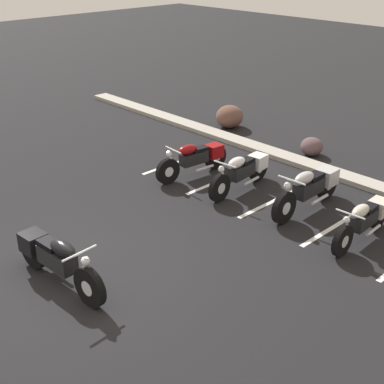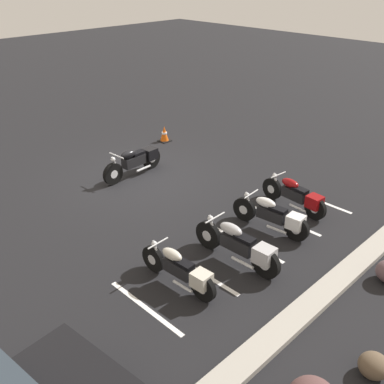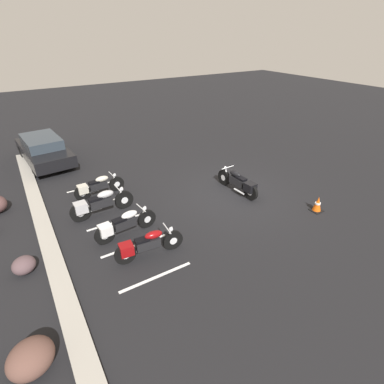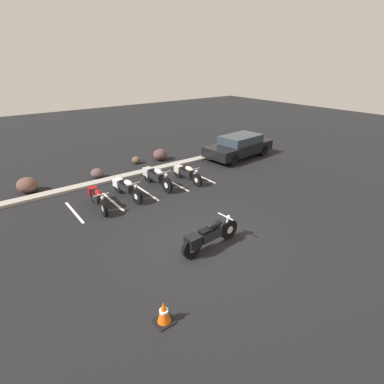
{
  "view_description": "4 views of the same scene",
  "coord_description": "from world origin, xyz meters",
  "views": [
    {
      "loc": [
        6.84,
        -3.75,
        5.14
      ],
      "look_at": [
        0.35,
        2.47,
        0.88
      ],
      "focal_mm": 50.0,
      "sensor_mm": 36.0,
      "label": 1
    },
    {
      "loc": [
        7.72,
        9.99,
        5.95
      ],
      "look_at": [
        0.42,
        2.64,
        0.6
      ],
      "focal_mm": 42.0,
      "sensor_mm": 36.0,
      "label": 2
    },
    {
      "loc": [
        -8.1,
        6.94,
        5.87
      ],
      "look_at": [
        -0.28,
        2.12,
        0.84
      ],
      "focal_mm": 28.0,
      "sensor_mm": 36.0,
      "label": 3
    },
    {
      "loc": [
        -5.04,
        -6.08,
        5.31
      ],
      "look_at": [
        1.08,
        1.99,
        0.81
      ],
      "focal_mm": 28.0,
      "sensor_mm": 36.0,
      "label": 4
    }
  ],
  "objects": [
    {
      "name": "ground",
      "position": [
        0.0,
        0.0,
        0.0
      ],
      "size": [
        60.0,
        60.0,
        0.0
      ],
      "primitive_type": "plane",
      "color": "black"
    },
    {
      "name": "motorcycle_black_featured",
      "position": [
        -0.01,
        -0.26,
        0.47
      ],
      "size": [
        2.24,
        0.63,
        0.88
      ],
      "rotation": [
        0.0,
        0.0,
        0.06
      ],
      "color": "black",
      "rests_on": "ground"
    },
    {
      "name": "parked_bike_0",
      "position": [
        -1.63,
        4.5,
        0.43
      ],
      "size": [
        0.58,
        2.07,
        0.81
      ],
      "rotation": [
        0.0,
        0.0,
        -1.66
      ],
      "color": "black",
      "rests_on": "ground"
    },
    {
      "name": "parked_bike_1",
      "position": [
        -0.33,
        4.71,
        0.44
      ],
      "size": [
        0.61,
        2.11,
        0.83
      ],
      "rotation": [
        0.0,
        0.0,
        -1.47
      ],
      "color": "black",
      "rests_on": "ground"
    },
    {
      "name": "parked_bike_2",
      "position": [
        1.28,
        4.99,
        0.48
      ],
      "size": [
        0.64,
        2.28,
        0.89
      ],
      "rotation": [
        0.0,
        0.0,
        -1.54
      ],
      "color": "black",
      "rests_on": "ground"
    },
    {
      "name": "parked_bike_3",
      "position": [
        2.74,
        4.65,
        0.42
      ],
      "size": [
        0.56,
        2.0,
        0.79
      ],
      "rotation": [
        0.0,
        0.0,
        -1.52
      ],
      "color": "black",
      "rests_on": "ground"
    },
    {
      "name": "concrete_curb",
      "position": [
        0.0,
        6.87,
        0.06
      ],
      "size": [
        18.0,
        0.5,
        0.12
      ],
      "primitive_type": "cube",
      "color": "#A8A399",
      "rests_on": "ground"
    },
    {
      "name": "landscape_rock_1",
      "position": [
        -3.51,
        7.74,
        0.33
      ],
      "size": [
        1.16,
        1.19,
        0.67
      ],
      "primitive_type": "ellipsoid",
      "rotation": [
        0.0,
        0.0,
        2.1
      ],
      "color": "brown",
      "rests_on": "ground"
    },
    {
      "name": "landscape_rock_2",
      "position": [
        -0.47,
        7.59,
        0.24
      ],
      "size": [
        0.85,
        0.85,
        0.47
      ],
      "primitive_type": "ellipsoid",
      "rotation": [
        0.0,
        0.0,
        2.29
      ],
      "color": "#584246",
      "rests_on": "ground"
    },
    {
      "name": "stall_line_0",
      "position": [
        -2.53,
        4.63,
        0.0
      ],
      "size": [
        0.1,
        2.1,
        0.0
      ],
      "primitive_type": "cube",
      "color": "white",
      "rests_on": "ground"
    },
    {
      "name": "stall_line_1",
      "position": [
        -0.98,
        4.63,
        0.0
      ],
      "size": [
        0.1,
        2.1,
        0.0
      ],
      "primitive_type": "cube",
      "color": "white",
      "rests_on": "ground"
    },
    {
      "name": "stall_line_2",
      "position": [
        0.57,
        4.63,
        0.0
      ],
      "size": [
        0.1,
        2.1,
        0.0
      ],
      "primitive_type": "cube",
      "color": "white",
      "rests_on": "ground"
    },
    {
      "name": "stall_line_3",
      "position": [
        2.12,
        4.63,
        0.0
      ],
      "size": [
        0.1,
        2.1,
        0.0
      ],
      "primitive_type": "cube",
      "color": "white",
      "rests_on": "ground"
    }
  ]
}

